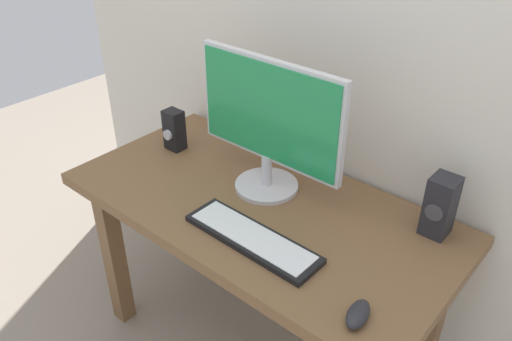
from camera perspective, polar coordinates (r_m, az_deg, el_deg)
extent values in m
cube|color=brown|center=(1.71, 0.28, -4.14)|extent=(1.31, 0.65, 0.04)
cube|color=brown|center=(2.16, -15.41, -8.90)|extent=(0.07, 0.07, 0.69)
cube|color=brown|center=(2.38, -6.37, -3.53)|extent=(0.07, 0.07, 0.69)
cube|color=brown|center=(1.91, 18.55, -16.17)|extent=(0.07, 0.07, 0.69)
cylinder|color=silver|center=(1.77, 1.17, -1.67)|extent=(0.22, 0.22, 0.02)
cylinder|color=silver|center=(1.73, 1.20, 0.04)|extent=(0.04, 0.04, 0.11)
cube|color=silver|center=(1.64, 1.55, 6.58)|extent=(0.55, 0.02, 0.34)
cube|color=#1E8C4C|center=(1.63, 1.23, 6.42)|extent=(0.53, 0.01, 0.32)
cube|color=black|center=(1.54, -0.42, -7.52)|extent=(0.45, 0.13, 0.02)
cube|color=silver|center=(1.53, -0.42, -7.22)|extent=(0.41, 0.11, 0.00)
ellipsoid|color=#232328|center=(1.34, 11.20, -15.29)|extent=(0.07, 0.11, 0.03)
cube|color=#232328|center=(1.61, 19.66, -3.71)|extent=(0.08, 0.08, 0.19)
cylinder|color=#3F3F44|center=(1.58, 19.03, -4.43)|extent=(0.05, 0.00, 0.05)
cube|color=black|center=(1.99, -9.01, 4.44)|extent=(0.07, 0.06, 0.16)
cylinder|color=silver|center=(1.98, -9.74, 3.88)|extent=(0.04, 0.01, 0.04)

